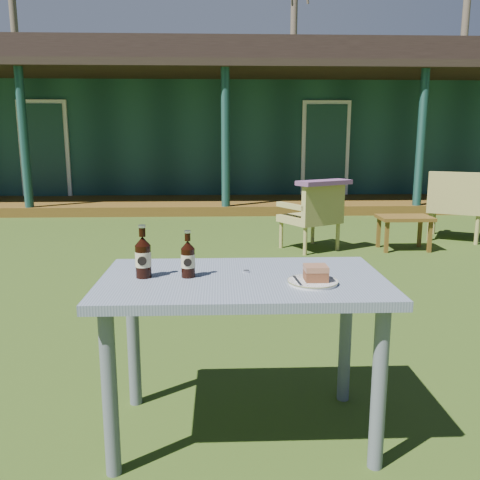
{
  "coord_description": "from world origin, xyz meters",
  "views": [
    {
      "loc": [
        -0.09,
        -3.67,
        1.3
      ],
      "look_at": [
        0.0,
        -1.3,
        0.82
      ],
      "focal_mm": 38.0,
      "sensor_mm": 36.0,
      "label": 1
    }
  ],
  "objects_px": {
    "armchair_left": "(314,213)",
    "cola_bottle_near": "(188,259)",
    "cake_slice": "(316,273)",
    "armchair_right": "(456,202)",
    "cola_bottle_far": "(143,257)",
    "cafe_table": "(243,300)",
    "plate": "(313,282)",
    "side_table": "(405,221)"
  },
  "relations": [
    {
      "from": "cafe_table",
      "to": "cola_bottle_far",
      "type": "distance_m",
      "value": 0.46
    },
    {
      "from": "cake_slice",
      "to": "armchair_right",
      "type": "relative_size",
      "value": 0.1
    },
    {
      "from": "cafe_table",
      "to": "cola_bottle_near",
      "type": "height_order",
      "value": "cola_bottle_near"
    },
    {
      "from": "cola_bottle_near",
      "to": "side_table",
      "type": "height_order",
      "value": "cola_bottle_near"
    },
    {
      "from": "side_table",
      "to": "plate",
      "type": "bearing_deg",
      "value": -115.06
    },
    {
      "from": "armchair_left",
      "to": "armchair_right",
      "type": "xyz_separation_m",
      "value": [
        1.9,
        0.51,
        0.06
      ]
    },
    {
      "from": "cafe_table",
      "to": "side_table",
      "type": "bearing_deg",
      "value": 60.89
    },
    {
      "from": "cola_bottle_far",
      "to": "side_table",
      "type": "bearing_deg",
      "value": 56.05
    },
    {
      "from": "plate",
      "to": "cake_slice",
      "type": "height_order",
      "value": "cake_slice"
    },
    {
      "from": "cola_bottle_near",
      "to": "armchair_left",
      "type": "relative_size",
      "value": 0.26
    },
    {
      "from": "cake_slice",
      "to": "side_table",
      "type": "bearing_deg",
      "value": 65.08
    },
    {
      "from": "armchair_right",
      "to": "cake_slice",
      "type": "bearing_deg",
      "value": -121.06
    },
    {
      "from": "cola_bottle_far",
      "to": "armchair_left",
      "type": "xyz_separation_m",
      "value": [
        1.41,
        3.69,
        -0.37
      ]
    },
    {
      "from": "armchair_right",
      "to": "side_table",
      "type": "distance_m",
      "value": 1.01
    },
    {
      "from": "cake_slice",
      "to": "armchair_left",
      "type": "relative_size",
      "value": 0.12
    },
    {
      "from": "plate",
      "to": "armchair_left",
      "type": "xyz_separation_m",
      "value": [
        0.71,
        3.81,
        -0.29
      ]
    },
    {
      "from": "cake_slice",
      "to": "armchair_left",
      "type": "bearing_deg",
      "value": 79.57
    },
    {
      "from": "armchair_left",
      "to": "cola_bottle_near",
      "type": "bearing_deg",
      "value": -108.32
    },
    {
      "from": "cola_bottle_near",
      "to": "side_table",
      "type": "relative_size",
      "value": 0.33
    },
    {
      "from": "plate",
      "to": "side_table",
      "type": "height_order",
      "value": "plate"
    },
    {
      "from": "cola_bottle_near",
      "to": "armchair_left",
      "type": "distance_m",
      "value": 3.9
    },
    {
      "from": "plate",
      "to": "side_table",
      "type": "xyz_separation_m",
      "value": [
        1.77,
        3.79,
        -0.39
      ]
    },
    {
      "from": "cola_bottle_near",
      "to": "armchair_left",
      "type": "xyz_separation_m",
      "value": [
        1.22,
        3.69,
        -0.36
      ]
    },
    {
      "from": "cola_bottle_far",
      "to": "armchair_right",
      "type": "distance_m",
      "value": 5.35
    },
    {
      "from": "cake_slice",
      "to": "armchair_left",
      "type": "xyz_separation_m",
      "value": [
        0.7,
        3.81,
        -0.33
      ]
    },
    {
      "from": "cola_bottle_far",
      "to": "armchair_left",
      "type": "bearing_deg",
      "value": 69.09
    },
    {
      "from": "side_table",
      "to": "cola_bottle_far",
      "type": "bearing_deg",
      "value": -123.95
    },
    {
      "from": "cafe_table",
      "to": "cola_bottle_near",
      "type": "distance_m",
      "value": 0.29
    },
    {
      "from": "cola_bottle_far",
      "to": "armchair_right",
      "type": "bearing_deg",
      "value": 51.75
    },
    {
      "from": "cola_bottle_far",
      "to": "cafe_table",
      "type": "bearing_deg",
      "value": -2.21
    },
    {
      "from": "armchair_left",
      "to": "plate",
      "type": "bearing_deg",
      "value": -100.59
    },
    {
      "from": "cafe_table",
      "to": "cola_bottle_far",
      "type": "bearing_deg",
      "value": 177.79
    },
    {
      "from": "cake_slice",
      "to": "cola_bottle_near",
      "type": "distance_m",
      "value": 0.54
    },
    {
      "from": "armchair_right",
      "to": "cola_bottle_near",
      "type": "bearing_deg",
      "value": -126.63
    },
    {
      "from": "plate",
      "to": "cola_bottle_near",
      "type": "xyz_separation_m",
      "value": [
        -0.51,
        0.12,
        0.07
      ]
    },
    {
      "from": "cake_slice",
      "to": "cola_bottle_near",
      "type": "bearing_deg",
      "value": 166.86
    },
    {
      "from": "cake_slice",
      "to": "side_table",
      "type": "height_order",
      "value": "cake_slice"
    },
    {
      "from": "cake_slice",
      "to": "armchair_right",
      "type": "distance_m",
      "value": 5.05
    },
    {
      "from": "plate",
      "to": "armchair_right",
      "type": "relative_size",
      "value": 0.23
    },
    {
      "from": "cake_slice",
      "to": "side_table",
      "type": "xyz_separation_m",
      "value": [
        1.76,
        3.79,
        -0.42
      ]
    },
    {
      "from": "armchair_right",
      "to": "cola_bottle_far",
      "type": "bearing_deg",
      "value": -128.25
    },
    {
      "from": "cola_bottle_near",
      "to": "cola_bottle_far",
      "type": "height_order",
      "value": "cola_bottle_far"
    }
  ]
}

